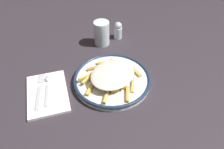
# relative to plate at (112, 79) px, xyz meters

# --- Properties ---
(ground_plane) EXTENTS (2.60, 2.60, 0.00)m
(ground_plane) POSITION_rel_plate_xyz_m (0.00, 0.00, -0.01)
(ground_plane) COLOR #302930
(plate) EXTENTS (0.30, 0.30, 0.02)m
(plate) POSITION_rel_plate_xyz_m (0.00, 0.00, 0.00)
(plate) COLOR white
(plate) RESTS_ON ground_plane
(fries_heap) EXTENTS (0.24, 0.24, 0.04)m
(fries_heap) POSITION_rel_plate_xyz_m (-0.00, -0.01, 0.03)
(fries_heap) COLOR gold
(fries_heap) RESTS_ON plate
(napkin) EXTENTS (0.16, 0.22, 0.01)m
(napkin) POSITION_rel_plate_xyz_m (-0.24, -0.01, -0.01)
(napkin) COLOR white
(napkin) RESTS_ON ground_plane
(fork) EXTENTS (0.03, 0.18, 0.01)m
(fork) POSITION_rel_plate_xyz_m (-0.27, -0.00, -0.00)
(fork) COLOR silver
(fork) RESTS_ON napkin
(spoon) EXTENTS (0.02, 0.15, 0.01)m
(spoon) POSITION_rel_plate_xyz_m (-0.24, 0.02, 0.00)
(spoon) COLOR silver
(spoon) RESTS_ON napkin
(water_glass) EXTENTS (0.07, 0.07, 0.11)m
(water_glass) POSITION_rel_plate_xyz_m (0.01, 0.26, 0.04)
(water_glass) COLOR silver
(water_glass) RESTS_ON ground_plane
(salt_shaker) EXTENTS (0.04, 0.04, 0.08)m
(salt_shaker) POSITION_rel_plate_xyz_m (0.09, 0.29, 0.03)
(salt_shaker) COLOR silver
(salt_shaker) RESTS_ON ground_plane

